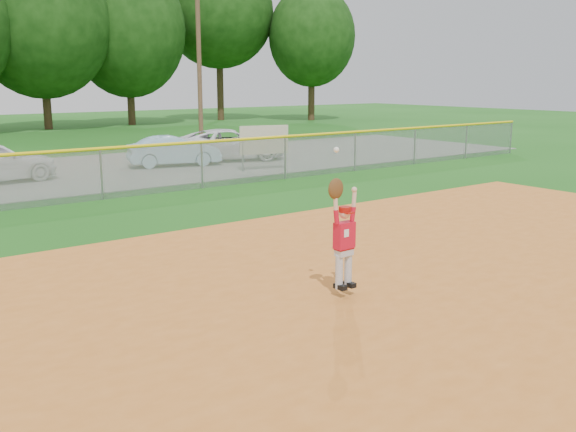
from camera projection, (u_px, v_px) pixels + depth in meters
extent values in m
plane|color=#175312|center=(319.00, 286.00, 11.00)|extent=(120.00, 120.00, 0.00)
cube|color=#BE6622|center=(460.00, 341.00, 8.65)|extent=(24.00, 16.00, 0.04)
cube|color=slate|center=(42.00, 175.00, 23.54)|extent=(44.00, 10.00, 0.03)
imported|color=#90BCD7|center=(174.00, 151.00, 25.80)|extent=(3.87, 2.18, 1.21)
imported|color=white|center=(230.00, 144.00, 27.67)|extent=(5.27, 3.68, 1.34)
cylinder|color=gray|center=(243.00, 155.00, 24.27)|extent=(0.07, 0.07, 1.30)
cylinder|color=gray|center=(285.00, 153.00, 24.92)|extent=(0.07, 0.07, 1.30)
cube|color=beige|center=(264.00, 140.00, 24.48)|extent=(1.91, 0.54, 1.09)
cube|color=gray|center=(101.00, 174.00, 18.68)|extent=(40.00, 0.03, 1.50)
cylinder|color=yellow|center=(100.00, 149.00, 18.52)|extent=(40.00, 0.10, 0.10)
cylinder|color=gray|center=(101.00, 174.00, 18.68)|extent=(0.06, 0.06, 1.50)
cylinder|color=gray|center=(202.00, 165.00, 20.63)|extent=(0.06, 0.06, 1.50)
cylinder|color=gray|center=(285.00, 158.00, 22.58)|extent=(0.06, 0.06, 1.50)
cylinder|color=gray|center=(355.00, 152.00, 24.53)|extent=(0.06, 0.06, 1.50)
cylinder|color=gray|center=(415.00, 146.00, 26.48)|extent=(0.06, 0.06, 1.50)
cylinder|color=gray|center=(466.00, 142.00, 28.43)|extent=(0.06, 0.06, 1.50)
cylinder|color=gray|center=(511.00, 138.00, 30.37)|extent=(0.06, 0.06, 1.50)
cylinder|color=#4C3823|center=(199.00, 59.00, 33.15)|extent=(0.24, 0.24, 9.00)
cylinder|color=#422D1C|center=(46.00, 94.00, 44.58)|extent=(0.56, 0.56, 4.89)
ellipsoid|color=#193F0F|center=(41.00, 22.00, 43.58)|extent=(9.41, 9.41, 10.28)
cylinder|color=#422D1C|center=(131.00, 93.00, 48.93)|extent=(0.56, 0.56, 4.78)
ellipsoid|color=#193F0F|center=(127.00, 30.00, 47.95)|extent=(8.62, 8.62, 10.06)
cylinder|color=#422D1C|center=(220.00, 84.00, 54.49)|extent=(0.56, 0.56, 5.99)
ellipsoid|color=#193F0F|center=(219.00, 13.00, 53.26)|extent=(9.18, 9.18, 9.14)
cylinder|color=#422D1C|center=(311.00, 92.00, 54.44)|extent=(0.56, 0.56, 4.69)
ellipsoid|color=#193F0F|center=(312.00, 36.00, 53.48)|extent=(7.23, 7.23, 8.32)
cylinder|color=silver|center=(339.00, 272.00, 10.26)|extent=(0.13, 0.13, 0.56)
cylinder|color=silver|center=(348.00, 270.00, 10.38)|extent=(0.13, 0.13, 0.56)
cube|color=black|center=(340.00, 287.00, 10.28)|extent=(0.12, 0.23, 0.08)
cube|color=black|center=(349.00, 284.00, 10.41)|extent=(0.12, 0.23, 0.08)
cube|color=silver|center=(344.00, 252.00, 10.26)|extent=(0.30, 0.17, 0.11)
cube|color=maroon|center=(344.00, 248.00, 10.24)|extent=(0.31, 0.18, 0.04)
cube|color=red|center=(344.00, 235.00, 10.20)|extent=(0.34, 0.19, 0.42)
cube|color=white|center=(346.00, 233.00, 10.09)|extent=(0.10, 0.01, 0.12)
sphere|color=beige|center=(345.00, 213.00, 10.12)|extent=(0.20, 0.20, 0.19)
cylinder|color=#9F1109|center=(345.00, 209.00, 10.11)|extent=(0.20, 0.20, 0.09)
cube|color=#9F1109|center=(349.00, 213.00, 10.04)|extent=(0.15, 0.12, 0.02)
cylinder|color=red|center=(336.00, 217.00, 10.02)|extent=(0.11, 0.08, 0.23)
cylinder|color=beige|center=(336.00, 202.00, 9.96)|extent=(0.09, 0.07, 0.25)
ellipsoid|color=#4C2D14|center=(336.00, 189.00, 9.91)|extent=(0.29, 0.14, 0.33)
sphere|color=white|center=(336.00, 150.00, 9.79)|extent=(0.09, 0.09, 0.08)
cylinder|color=red|center=(353.00, 214.00, 10.24)|extent=(0.11, 0.08, 0.23)
cylinder|color=beige|center=(354.00, 199.00, 10.20)|extent=(0.09, 0.07, 0.25)
sphere|color=beige|center=(354.00, 190.00, 10.17)|extent=(0.09, 0.09, 0.09)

